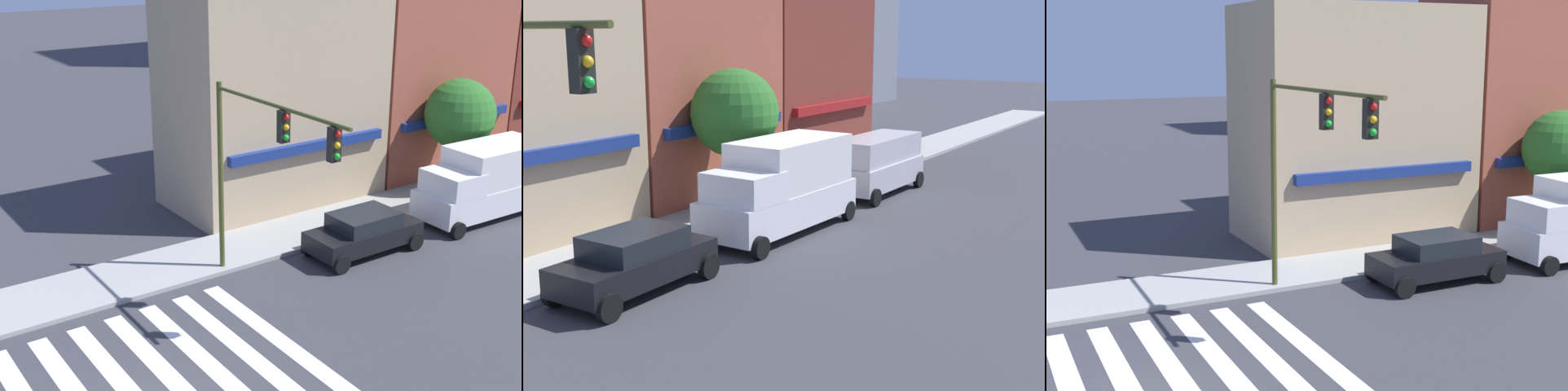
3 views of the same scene
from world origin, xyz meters
TOP-DOWN VIEW (x-y plane):
  - storefront_row at (21.01, 11.50)m, footprint 26.03×5.30m
  - sedan_black at (10.83, 4.70)m, footprint 4.40×2.02m
  - box_truck_white at (17.54, 4.70)m, footprint 6.26×2.42m
  - van_silver at (24.60, 4.70)m, footprint 5.03×2.22m
  - pedestrian_grey_coat at (24.13, 7.85)m, footprint 0.32×0.32m
  - pedestrian_orange_vest at (23.77, 8.10)m, footprint 0.32×0.32m
  - street_tree at (18.86, 7.50)m, footprint 3.14×3.14m

SIDE VIEW (x-z plane):
  - sedan_black at x=10.83m, z-range 0.05..1.64m
  - pedestrian_grey_coat at x=24.13m, z-range 0.19..1.96m
  - pedestrian_orange_vest at x=23.77m, z-range 0.19..1.96m
  - van_silver at x=24.60m, z-range 0.12..2.46m
  - box_truck_white at x=17.54m, z-range 0.07..3.11m
  - street_tree at x=18.86m, z-range 1.10..6.16m
  - storefront_row at x=21.01m, z-range -0.89..13.67m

